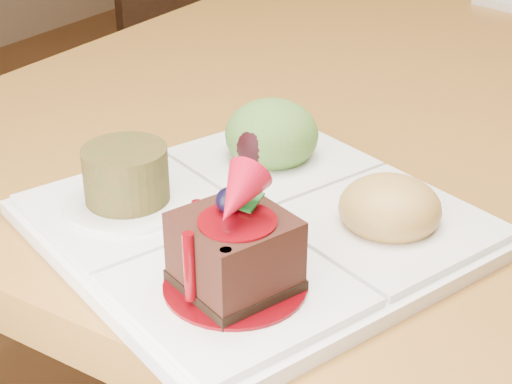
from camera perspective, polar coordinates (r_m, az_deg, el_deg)
The scene contains 2 objects.
chair_left at distance 1.82m, azimuth -2.94°, elevation 9.82°, with size 0.50×0.50×0.86m.
sampler_plate at distance 0.59m, azimuth 0.23°, elevation -0.87°, with size 0.38×0.38×0.11m.
Camera 1 is at (0.21, -1.18, 1.06)m, focal length 55.00 mm.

